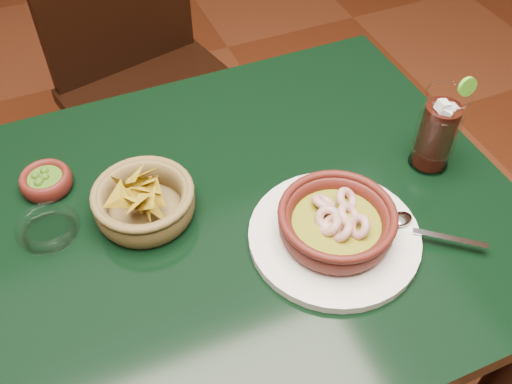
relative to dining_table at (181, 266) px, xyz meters
name	(u,v)px	position (x,y,z in m)	size (l,w,h in m)	color
dining_table	(181,266)	(0.00, 0.00, 0.00)	(1.20, 0.80, 0.75)	black
dining_chair	(149,77)	(0.13, 0.71, -0.10)	(0.56, 0.56, 1.00)	black
shrimp_plate	(336,226)	(0.24, -0.12, 0.13)	(0.36, 0.28, 0.08)	silver
chip_basket	(144,201)	(-0.03, 0.06, 0.13)	(0.21, 0.21, 0.11)	brown
guacamole_ramekin	(46,181)	(-0.18, 0.19, 0.12)	(0.11, 0.11, 0.04)	#43130F
cola_drink	(438,131)	(0.49, -0.03, 0.18)	(0.16, 0.16, 0.18)	white
glass_ashtray	(48,228)	(-0.19, 0.08, 0.11)	(0.11, 0.11, 0.03)	white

